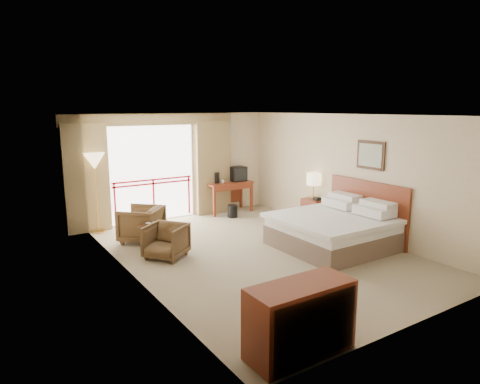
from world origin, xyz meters
TOP-DOWN VIEW (x-y plane):
  - floor at (0.00, 0.00)m, footprint 7.00×7.00m
  - ceiling at (0.00, 0.00)m, footprint 7.00×7.00m
  - wall_back at (0.00, 3.50)m, footprint 5.00×0.00m
  - wall_front at (0.00, -3.50)m, footprint 5.00×0.00m
  - wall_left at (-2.50, 0.00)m, footprint 0.00×7.00m
  - wall_right at (2.50, 0.00)m, footprint 0.00×7.00m
  - balcony_door at (-0.80, 3.48)m, footprint 2.40×0.00m
  - balcony_railing at (-0.80, 3.46)m, footprint 2.09×0.03m
  - curtain_left at (-2.45, 3.35)m, footprint 1.00×0.26m
  - curtain_right at (0.85, 3.35)m, footprint 1.00×0.26m
  - valance at (-0.80, 3.38)m, footprint 4.40×0.22m
  - hvac_vent at (1.30, 3.47)m, footprint 0.50×0.04m
  - bed at (1.50, -0.60)m, footprint 2.13×2.06m
  - headboard at (2.46, -0.60)m, footprint 0.06×2.10m
  - framed_art at (2.47, -0.60)m, footprint 0.04×0.72m
  - nightstand at (2.38, 0.97)m, footprint 0.48×0.56m
  - table_lamp at (2.38, 1.02)m, footprint 0.35×0.35m
  - phone at (2.33, 0.82)m, footprint 0.17×0.14m
  - desk at (1.25, 3.24)m, footprint 1.29×0.62m
  - tv at (1.55, 3.18)m, footprint 0.44×0.35m
  - coffee_maker at (0.90, 3.19)m, footprint 0.16×0.16m
  - cup at (1.05, 3.14)m, footprint 0.09×0.09m
  - wastebasket at (1.04, 2.62)m, footprint 0.32×0.32m
  - armchair_far at (-1.69, 1.94)m, footprint 1.17×1.17m
  - armchair_near at (-1.66, 0.69)m, footprint 1.00×1.00m
  - side_table at (-1.74, 1.31)m, footprint 0.47×0.47m
  - book at (-1.74, 1.31)m, footprint 0.26×0.29m
  - floor_lamp at (-2.29, 3.15)m, footprint 0.47×0.47m
  - dresser at (-1.64, -3.20)m, footprint 1.29×0.55m

SIDE VIEW (x-z plane):
  - floor at x=0.00m, z-range 0.00..0.00m
  - armchair_far at x=-1.69m, z-range -0.38..0.38m
  - armchair_near at x=-1.66m, z-range -0.33..0.33m
  - wastebasket at x=1.04m, z-range 0.00..0.33m
  - nightstand at x=2.38m, z-range 0.00..0.63m
  - side_table at x=-1.74m, z-range 0.10..0.61m
  - bed at x=1.50m, z-range -0.11..0.86m
  - dresser at x=-1.64m, z-range 0.00..0.86m
  - book at x=-1.74m, z-range 0.51..0.53m
  - headboard at x=2.46m, z-range 0.00..1.30m
  - desk at x=1.25m, z-range 0.23..1.08m
  - phone at x=2.33m, z-range 0.63..0.71m
  - balcony_railing at x=-0.80m, z-range 0.30..1.32m
  - cup at x=1.05m, z-range 0.84..0.93m
  - coffee_maker at x=0.90m, z-range 0.84..1.13m
  - tv at x=1.55m, z-range 0.84..1.24m
  - table_lamp at x=2.38m, z-range 0.80..1.42m
  - balcony_door at x=-0.80m, z-range 0.00..2.40m
  - curtain_left at x=-2.45m, z-range 0.00..2.50m
  - curtain_right at x=0.85m, z-range 0.00..2.50m
  - wall_left at x=-2.50m, z-range -2.15..4.85m
  - wall_right at x=2.50m, z-range -2.15..4.85m
  - wall_back at x=0.00m, z-range -1.15..3.85m
  - wall_front at x=0.00m, z-range -1.15..3.85m
  - floor_lamp at x=-2.29m, z-range 0.66..2.50m
  - framed_art at x=2.47m, z-range 1.55..2.15m
  - hvac_vent at x=1.30m, z-range 2.10..2.60m
  - valance at x=-0.80m, z-range 2.41..2.69m
  - ceiling at x=0.00m, z-range 2.70..2.70m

